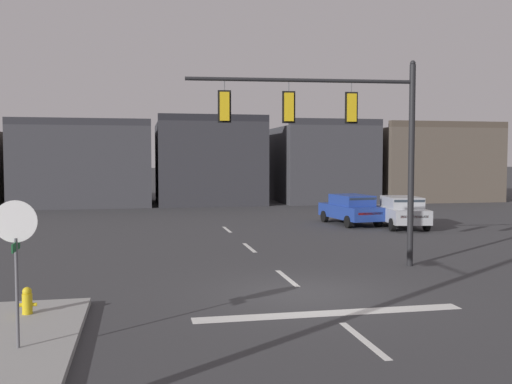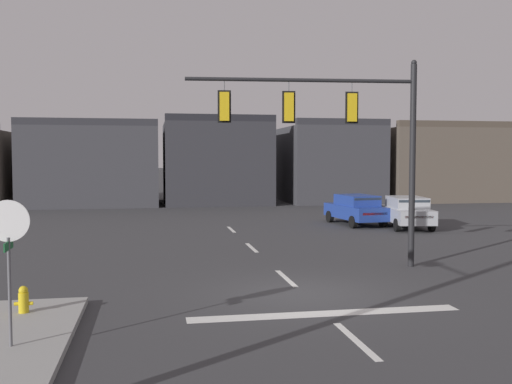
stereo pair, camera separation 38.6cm
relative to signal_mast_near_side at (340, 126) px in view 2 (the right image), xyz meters
name	(u,v)px [view 2 (the right image)]	position (x,y,z in m)	size (l,w,h in m)	color
ground_plane	(303,294)	(-2.10, -3.34, -4.62)	(400.00, 400.00, 0.00)	#353538
stop_bar_paint	(326,313)	(-2.10, -5.34, -4.61)	(6.40, 0.50, 0.01)	silver
lane_centreline	(286,278)	(-2.10, -1.34, -4.61)	(0.16, 26.40, 0.01)	silver
signal_mast_near_side	(340,126)	(0.00, 0.00, 0.00)	(7.47, 0.84, 6.77)	black
stop_sign	(8,238)	(-8.58, -6.97, -2.47)	(0.76, 0.64, 2.83)	#56565B
car_lot_nearside	(406,211)	(6.80, 9.67, -3.76)	(2.43, 4.63, 1.61)	#9EA0A5
car_lot_middle	(356,209)	(4.78, 11.56, -3.76)	(2.31, 4.60, 1.61)	navy
fire_hydrant	(24,305)	(-8.85, -4.59, -4.29)	(0.40, 0.30, 0.75)	gold
building_row	(237,165)	(0.85, 28.87, -1.63)	(46.77, 12.18, 6.77)	brown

